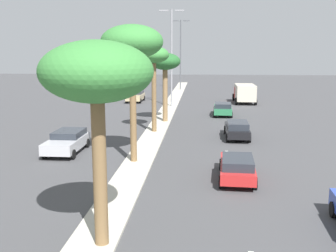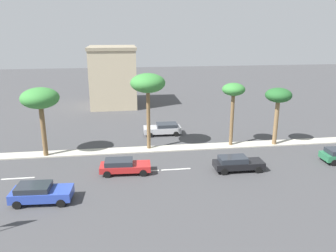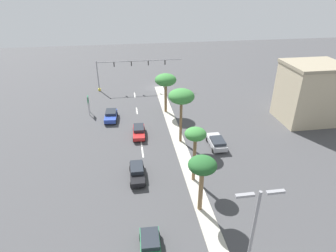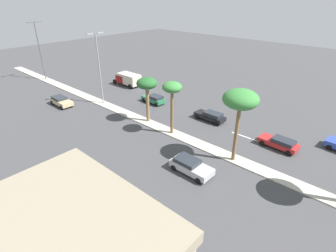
# 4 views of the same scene
# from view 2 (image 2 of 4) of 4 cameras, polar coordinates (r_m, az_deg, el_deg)

# --- Properties ---
(ground_plane) EXTENTS (160.00, 160.00, 0.00)m
(ground_plane) POSITION_cam_2_polar(r_m,az_deg,el_deg) (38.18, 10.05, -3.38)
(ground_plane) COLOR #424244
(median_curb) EXTENTS (1.80, 84.42, 0.12)m
(median_curb) POSITION_cam_2_polar(r_m,az_deg,el_deg) (41.96, 22.35, -2.49)
(median_curb) COLOR #B7B2A3
(median_curb) RESTS_ON ground
(lane_stripe_trailing) EXTENTS (0.20, 2.80, 0.01)m
(lane_stripe_trailing) POSITION_cam_2_polar(r_m,az_deg,el_deg) (32.61, -24.24, -8.15)
(lane_stripe_trailing) COLOR silver
(lane_stripe_trailing) RESTS_ON ground
(lane_stripe_inboard) EXTENTS (0.20, 2.80, 0.01)m
(lane_stripe_inboard) POSITION_cam_2_polar(r_m,az_deg,el_deg) (31.29, -4.13, -7.69)
(lane_stripe_inboard) COLOR silver
(lane_stripe_inboard) RESTS_ON ground
(lane_stripe_leading) EXTENTS (0.20, 2.80, 0.01)m
(lane_stripe_leading) POSITION_cam_2_polar(r_m,az_deg,el_deg) (31.60, 1.34, -7.40)
(lane_stripe_leading) COLOR silver
(lane_stripe_leading) RESTS_ON ground
(commercial_building) EXTENTS (8.98, 7.70, 9.88)m
(commercial_building) POSITION_cam_2_polar(r_m,az_deg,el_deg) (57.28, -9.34, 8.36)
(commercial_building) COLOR tan
(commercial_building) RESTS_ON ground
(palm_tree_outboard) EXTENTS (3.74, 3.74, 7.04)m
(palm_tree_outboard) POSITION_cam_2_polar(r_m,az_deg,el_deg) (35.30, -21.01, 4.27)
(palm_tree_outboard) COLOR brown
(palm_tree_outboard) RESTS_ON median_curb
(palm_tree_far) EXTENTS (3.65, 3.65, 8.16)m
(palm_tree_far) POSITION_cam_2_polar(r_m,az_deg,el_deg) (34.93, -3.46, 7.12)
(palm_tree_far) COLOR brown
(palm_tree_far) RESTS_ON median_curb
(palm_tree_right) EXTENTS (2.47, 2.47, 6.97)m
(palm_tree_right) POSITION_cam_2_polar(r_m,az_deg,el_deg) (36.81, 11.11, 5.66)
(palm_tree_right) COLOR brown
(palm_tree_right) RESTS_ON median_curb
(palm_tree_rear) EXTENTS (2.86, 2.86, 6.41)m
(palm_tree_rear) POSITION_cam_2_polar(r_m,az_deg,el_deg) (38.40, 18.32, 4.67)
(palm_tree_rear) COLOR olive
(palm_tree_rear) RESTS_ON median_curb
(sedan_blue_front) EXTENTS (2.28, 4.58, 1.44)m
(sedan_blue_front) POSITION_cam_2_polar(r_m,az_deg,el_deg) (27.53, -20.98, -10.57)
(sedan_blue_front) COLOR #2D47AD
(sedan_blue_front) RESTS_ON ground
(sedan_black_near) EXTENTS (1.88, 4.61, 1.38)m
(sedan_black_near) POSITION_cam_2_polar(r_m,az_deg,el_deg) (31.71, 11.70, -6.22)
(sedan_black_near) COLOR black
(sedan_black_near) RESTS_ON ground
(sedan_red_leading) EXTENTS (2.09, 4.64, 1.33)m
(sedan_red_leading) POSITION_cam_2_polar(r_m,az_deg,el_deg) (30.79, -7.58, -6.76)
(sedan_red_leading) COLOR red
(sedan_red_leading) RESTS_ON ground
(sedan_silver_inboard) EXTENTS (2.12, 4.56, 1.42)m
(sedan_silver_inboard) POSITION_cam_2_polar(r_m,az_deg,el_deg) (41.35, -0.83, -0.45)
(sedan_silver_inboard) COLOR #B2B2B7
(sedan_silver_inboard) RESTS_ON ground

